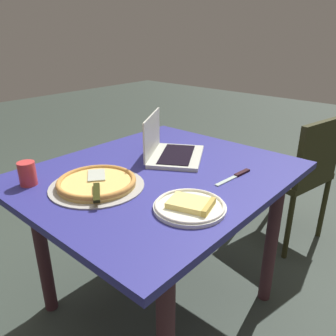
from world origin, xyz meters
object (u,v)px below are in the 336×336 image
at_px(drink_cup, 27,173).
at_px(chair_near, 296,171).
at_px(dining_table, 158,193).
at_px(pizza_tray, 97,183).
at_px(pizza_plate, 190,206).
at_px(table_knife, 236,176).
at_px(laptop, 169,150).

xyz_separation_m(drink_cup, chair_near, (-1.48, 0.56, -0.30)).
bearing_deg(dining_table, pizza_tray, -15.35).
relative_size(pizza_plate, pizza_tray, 0.68).
distance_m(table_knife, chair_near, 0.89).
relative_size(table_knife, chair_near, 0.26).
bearing_deg(pizza_plate, chair_near, -177.13).
relative_size(table_knife, drink_cup, 2.34).
height_order(dining_table, pizza_plate, pizza_plate).
bearing_deg(table_knife, drink_cup, -43.38).
distance_m(dining_table, table_knife, 0.36).
xyz_separation_m(pizza_tray, drink_cup, (0.17, -0.23, 0.03)).
distance_m(dining_table, laptop, 0.24).
bearing_deg(chair_near, table_knife, 2.43).
bearing_deg(pizza_tray, table_knife, 141.22).
bearing_deg(chair_near, drink_cup, -20.79).
bearing_deg(laptop, drink_cup, -20.34).
bearing_deg(laptop, chair_near, 158.89).
height_order(dining_table, chair_near, chair_near).
relative_size(dining_table, pizza_tray, 3.06).
xyz_separation_m(pizza_plate, pizza_tray, (0.10, -0.40, 0.00)).
bearing_deg(chair_near, pizza_tray, -14.36).
xyz_separation_m(laptop, drink_cup, (0.62, -0.23, 0.01)).
xyz_separation_m(table_knife, drink_cup, (0.63, -0.60, 0.05)).
bearing_deg(chair_near, dining_table, -14.09).
distance_m(pizza_tray, drink_cup, 0.29).
relative_size(pizza_tray, drink_cup, 3.90).
xyz_separation_m(dining_table, chair_near, (-1.03, 0.26, -0.14)).
relative_size(laptop, table_knife, 1.78).
bearing_deg(drink_cup, chair_near, 159.21).
distance_m(pizza_plate, pizza_tray, 0.41).
bearing_deg(dining_table, table_knife, 121.63).
distance_m(laptop, chair_near, 0.98).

